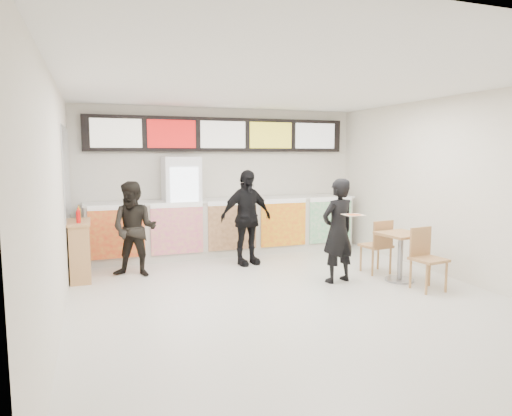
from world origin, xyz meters
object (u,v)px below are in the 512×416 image
service_counter (227,226)px  customer_mid (246,217)px  drinks_fridge (182,207)px  customer_main (338,231)px  customer_left (134,229)px  cafe_table (401,248)px  condiment_ledge (80,250)px

service_counter → customer_mid: customer_mid is taller
drinks_fridge → customer_main: 3.32m
customer_left → cafe_table: bearing=-0.4°
drinks_fridge → cafe_table: size_ratio=1.21×
service_counter → customer_main: (1.08, -2.62, 0.26)m
customer_main → customer_left: bearing=-38.1°
customer_main → condiment_ledge: bearing=-34.2°
customer_left → customer_main: bearing=-2.5°
customer_mid → cafe_table: customer_mid is taller
service_counter → condiment_ledge: 3.01m
service_counter → customer_left: bearing=-149.5°
customer_main → cafe_table: size_ratio=1.02×
cafe_table → drinks_fridge: bearing=128.4°
service_counter → customer_main: 2.84m
customer_left → customer_mid: size_ratio=0.91×
customer_main → customer_left: customer_main is taller
drinks_fridge → cafe_table: 4.22m
customer_main → service_counter: bearing=-79.9°
drinks_fridge → customer_main: (2.01, -2.63, -0.16)m
service_counter → drinks_fridge: size_ratio=2.78×
service_counter → cafe_table: (2.07, -2.91, -0.02)m
drinks_fridge → customer_mid: drinks_fridge is taller
cafe_table → condiment_ledge: 5.23m
drinks_fridge → condiment_ledge: size_ratio=1.73×
service_counter → customer_mid: 1.06m
customer_main → customer_left: 3.37m
customer_left → condiment_ledge: bearing=-163.3°
customer_left → condiment_ledge: 0.92m
customer_main → cafe_table: bearing=151.0°
customer_left → condiment_ledge: size_ratio=1.39×
service_counter → customer_left: size_ratio=3.46×
customer_left → cafe_table: customer_left is taller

